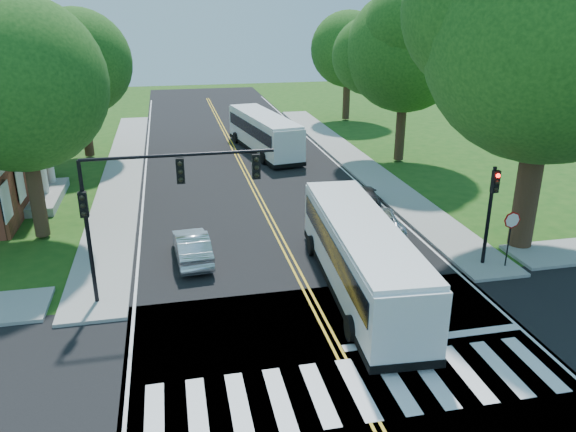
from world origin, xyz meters
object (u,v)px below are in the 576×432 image
object	(u,v)px
bus_follow	(264,132)
suv	(379,221)
bus_lead	(361,255)
signal_nw	(150,194)
signal_ne	(491,203)
hatchback	(192,247)
dark_sedan	(364,196)

from	to	relation	value
bus_follow	suv	bearing A→B (deg)	89.99
bus_lead	signal_nw	bearing A→B (deg)	-3.48
signal_nw	signal_ne	size ratio (longest dim) A/B	1.62
bus_lead	hatchback	size ratio (longest dim) A/B	2.79
signal_nw	bus_lead	xyz separation A→B (m)	(7.93, -0.98, -2.81)
bus_follow	hatchback	distance (m)	20.32
signal_nw	dark_sedan	distance (m)	14.99
signal_ne	bus_follow	size ratio (longest dim) A/B	0.38
bus_follow	bus_lead	bearing A→B (deg)	80.47
bus_follow	hatchback	size ratio (longest dim) A/B	2.78
signal_nw	bus_follow	size ratio (longest dim) A/B	0.62
signal_ne	bus_lead	xyz separation A→B (m)	(-6.12, -0.99, -1.39)
bus_follow	dark_sedan	size ratio (longest dim) A/B	2.93
suv	dark_sedan	size ratio (longest dim) A/B	1.09
signal_nw	hatchback	world-z (taller)	signal_nw
signal_nw	dark_sedan	bearing A→B (deg)	37.30
signal_nw	signal_ne	world-z (taller)	signal_nw
signal_ne	bus_lead	distance (m)	6.36
signal_ne	bus_follow	xyz separation A→B (m)	(-5.95, 22.48, -1.41)
bus_follow	signal_ne	bearing A→B (deg)	95.71
bus_lead	dark_sedan	size ratio (longest dim) A/B	2.93
bus_lead	hatchback	bearing A→B (deg)	-30.00
signal_nw	bus_lead	bearing A→B (deg)	-7.06
bus_follow	dark_sedan	distance (m)	14.16
signal_nw	suv	bearing A→B (deg)	23.58
hatchback	suv	world-z (taller)	hatchback
suv	dark_sedan	xyz separation A→B (m)	(0.60, 4.01, -0.02)
bus_lead	hatchback	world-z (taller)	bus_lead
suv	signal_nw	bearing A→B (deg)	31.84
hatchback	bus_lead	bearing A→B (deg)	142.52
signal_nw	hatchback	xyz separation A→B (m)	(1.49, 3.30, -3.68)
signal_ne	suv	distance (m)	6.16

